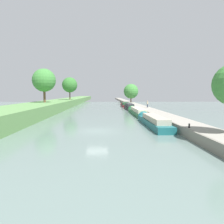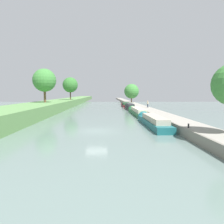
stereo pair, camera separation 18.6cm
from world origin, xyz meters
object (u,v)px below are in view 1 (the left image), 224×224
(narrowboat_teal, at_px, (152,121))
(narrowboat_black, at_px, (129,107))
(narrowboat_maroon, at_px, (125,105))
(mooring_bollard_far, at_px, (128,102))
(narrowboat_green, at_px, (137,111))
(mooring_bollard_near, at_px, (189,126))
(person_walking, at_px, (147,104))

(narrowboat_teal, height_order, narrowboat_black, narrowboat_black)
(narrowboat_black, bearing_deg, narrowboat_maroon, 90.57)
(narrowboat_black, height_order, narrowboat_maroon, narrowboat_black)
(narrowboat_black, distance_m, mooring_bollard_far, 16.68)
(narrowboat_green, xyz_separation_m, narrowboat_black, (0.06, 13.99, 0.08))
(narrowboat_green, bearing_deg, mooring_bollard_far, 86.77)
(mooring_bollard_near, relative_size, mooring_bollard_far, 1.00)
(narrowboat_teal, distance_m, narrowboat_black, 29.01)
(narrowboat_green, relative_size, person_walking, 9.80)
(narrowboat_green, distance_m, narrowboat_black, 13.99)
(person_walking, xyz_separation_m, mooring_bollard_near, (-1.99, -29.73, -0.65))
(narrowboat_teal, bearing_deg, narrowboat_maroon, 89.76)
(mooring_bollard_far, bearing_deg, narrowboat_maroon, -111.41)
(narrowboat_green, xyz_separation_m, narrowboat_maroon, (-0.06, 26.02, -0.04))
(person_walking, bearing_deg, narrowboat_green, -117.55)
(mooring_bollard_near, bearing_deg, person_walking, 86.16)
(narrowboat_maroon, bearing_deg, narrowboat_teal, -90.24)
(person_walking, bearing_deg, narrowboat_maroon, 101.32)
(narrowboat_green, xyz_separation_m, person_walking, (3.72, 7.13, 1.21))
(narrowboat_black, height_order, mooring_bollard_near, narrowboat_black)
(narrowboat_green, relative_size, narrowboat_maroon, 1.56)
(mooring_bollard_near, bearing_deg, narrowboat_teal, 104.50)
(narrowboat_green, height_order, narrowboat_black, narrowboat_black)
(person_walking, bearing_deg, mooring_bollard_far, 94.86)
(narrowboat_black, height_order, person_walking, person_walking)
(person_walking, distance_m, mooring_bollard_far, 23.55)
(person_walking, bearing_deg, narrowboat_black, 118.07)
(person_walking, height_order, mooring_bollard_far, person_walking)
(narrowboat_teal, distance_m, mooring_bollard_near, 7.85)
(narrowboat_teal, bearing_deg, narrowboat_green, 89.10)
(narrowboat_green, height_order, mooring_bollard_near, narrowboat_green)
(narrowboat_maroon, xyz_separation_m, mooring_bollard_near, (1.79, -48.62, 0.60))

